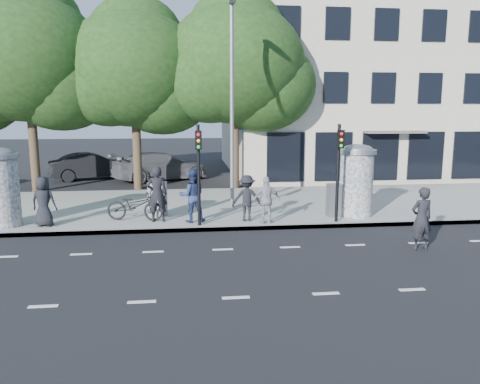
{
  "coord_description": "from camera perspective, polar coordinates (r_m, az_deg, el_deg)",
  "views": [
    {
      "loc": [
        -1.01,
        -11.7,
        3.97
      ],
      "look_at": [
        0.75,
        3.5,
        1.33
      ],
      "focal_mm": 35.0,
      "sensor_mm": 36.0,
      "label": 1
    }
  ],
  "objects": [
    {
      "name": "tree_mid_left",
      "position": [
        25.46,
        -24.52,
        14.63
      ],
      "size": [
        7.2,
        7.2,
        9.57
      ],
      "color": "#38281C",
      "rests_on": "ground"
    },
    {
      "name": "car_mid",
      "position": [
        29.09,
        -17.58,
        3.03
      ],
      "size": [
        3.18,
        5.04,
        1.57
      ],
      "primitive_type": "imported",
      "rotation": [
        0.0,
        0.0,
        1.92
      ],
      "color": "black",
      "rests_on": "ground"
    },
    {
      "name": "tree_near_left",
      "position": [
        24.62,
        -12.79,
        14.43
      ],
      "size": [
        6.8,
        6.8,
        8.97
      ],
      "color": "#38281C",
      "rests_on": "ground"
    },
    {
      "name": "traffic_pole_near",
      "position": [
        15.6,
        -5.06,
        3.35
      ],
      "size": [
        0.22,
        0.31,
        3.4
      ],
      "color": "black",
      "rests_on": "sidewalk"
    },
    {
      "name": "lane_dash_far",
      "position": [
        13.73,
        -2.12,
        -7.02
      ],
      "size": [
        32.0,
        0.12,
        0.01
      ],
      "primitive_type": "cube",
      "color": "silver",
      "rests_on": "ground"
    },
    {
      "name": "traffic_pole_far",
      "position": [
        16.44,
        11.94,
        3.5
      ],
      "size": [
        0.22,
        0.31,
        3.4
      ],
      "color": "black",
      "rests_on": "sidewalk"
    },
    {
      "name": "sidewalk",
      "position": [
        19.62,
        -3.52,
        -1.69
      ],
      "size": [
        40.0,
        8.0,
        0.15
      ],
      "primitive_type": "cube",
      "color": "gray",
      "rests_on": "ground"
    },
    {
      "name": "lane_dash_near",
      "position": [
        10.35,
        -0.5,
        -12.75
      ],
      "size": [
        32.0,
        0.12,
        0.01
      ],
      "primitive_type": "cube",
      "color": "silver",
      "rests_on": "ground"
    },
    {
      "name": "tree_center",
      "position": [
        24.25,
        -0.65,
        15.32
      ],
      "size": [
        7.0,
        7.0,
        9.3
      ],
      "color": "#38281C",
      "rests_on": "ground"
    },
    {
      "name": "cabinet_left",
      "position": [
        17.49,
        -10.02,
        -0.84
      ],
      "size": [
        0.7,
        0.58,
        1.28
      ],
      "primitive_type": "cube",
      "rotation": [
        0.0,
        0.0,
        -0.25
      ],
      "color": "slate",
      "rests_on": "sidewalk"
    },
    {
      "name": "cabinet_right",
      "position": [
        17.55,
        11.55,
        -0.98
      ],
      "size": [
        0.61,
        0.46,
        1.21
      ],
      "primitive_type": "cube",
      "rotation": [
        0.0,
        0.0,
        0.07
      ],
      "color": "slate",
      "rests_on": "sidewalk"
    },
    {
      "name": "ped_d",
      "position": [
        16.46,
        0.83,
        -0.74
      ],
      "size": [
        1.08,
        0.66,
        1.63
      ],
      "primitive_type": "imported",
      "rotation": [
        0.0,
        0.0,
        3.09
      ],
      "color": "black",
      "rests_on": "sidewalk"
    },
    {
      "name": "man_road",
      "position": [
        14.49,
        21.26,
        -3.04
      ],
      "size": [
        0.72,
        0.52,
        1.84
      ],
      "primitive_type": "imported",
      "rotation": [
        0.0,
        0.0,
        3.27
      ],
      "color": "black",
      "rests_on": "ground"
    },
    {
      "name": "ground",
      "position": [
        12.4,
        -1.6,
        -8.89
      ],
      "size": [
        120.0,
        120.0,
        0.0
      ],
      "primitive_type": "plane",
      "color": "black",
      "rests_on": "ground"
    },
    {
      "name": "ad_column_right",
      "position": [
        17.71,
        14.0,
        1.6
      ],
      "size": [
        1.36,
        1.36,
        2.65
      ],
      "color": "beige",
      "rests_on": "sidewalk"
    },
    {
      "name": "ped_a",
      "position": [
        16.97,
        -22.83,
        -1.08
      ],
      "size": [
        0.91,
        0.67,
        1.69
      ],
      "primitive_type": "imported",
      "rotation": [
        0.0,
        0.0,
        2.97
      ],
      "color": "black",
      "rests_on": "sidewalk"
    },
    {
      "name": "ped_c",
      "position": [
        16.34,
        -5.85,
        -0.45
      ],
      "size": [
        0.97,
        0.79,
        1.86
      ],
      "primitive_type": "imported",
      "rotation": [
        0.0,
        0.0,
        3.23
      ],
      "color": "navy",
      "rests_on": "sidewalk"
    },
    {
      "name": "ped_e",
      "position": [
        16.07,
        3.27,
        -1.01
      ],
      "size": [
        0.97,
        0.58,
        1.63
      ],
      "primitive_type": "imported",
      "rotation": [
        0.0,
        0.0,
        3.18
      ],
      "color": "#9B9B9E",
      "rests_on": "sidewalk"
    },
    {
      "name": "car_right",
      "position": [
        27.77,
        -9.68,
        3.11
      ],
      "size": [
        4.32,
        6.05,
        1.63
      ],
      "primitive_type": "imported",
      "rotation": [
        0.0,
        0.0,
        1.98
      ],
      "color": "#505257",
      "rests_on": "ground"
    },
    {
      "name": "street_lamp",
      "position": [
        18.45,
        -0.99,
        12.34
      ],
      "size": [
        0.25,
        0.93,
        8.0
      ],
      "color": "slate",
      "rests_on": "sidewalk"
    },
    {
      "name": "curb",
      "position": [
        15.77,
        -2.73,
        -4.52
      ],
      "size": [
        40.0,
        0.1,
        0.16
      ],
      "primitive_type": "cube",
      "color": "slate",
      "rests_on": "ground"
    },
    {
      "name": "ad_column_left",
      "position": [
        17.51,
        -27.22,
        0.71
      ],
      "size": [
        1.36,
        1.36,
        2.65
      ],
      "color": "beige",
      "rests_on": "sidewalk"
    },
    {
      "name": "bicycle",
      "position": [
        16.93,
        -12.7,
        -1.64
      ],
      "size": [
        1.16,
        2.15,
        1.07
      ],
      "primitive_type": "imported",
      "rotation": [
        0.0,
        0.0,
        1.34
      ],
      "color": "black",
      "rests_on": "sidewalk"
    },
    {
      "name": "ped_b",
      "position": [
        16.56,
        -10.08,
        -0.27
      ],
      "size": [
        0.72,
        0.49,
        1.95
      ],
      "primitive_type": "imported",
      "rotation": [
        0.0,
        0.0,
        3.17
      ],
      "color": "black",
      "rests_on": "sidewalk"
    },
    {
      "name": "building",
      "position": [
        34.32,
        16.1,
        12.79
      ],
      "size": [
        20.3,
        15.85,
        12.0
      ],
      "color": "#B5A898",
      "rests_on": "ground"
    }
  ]
}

